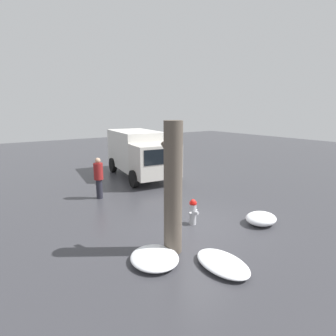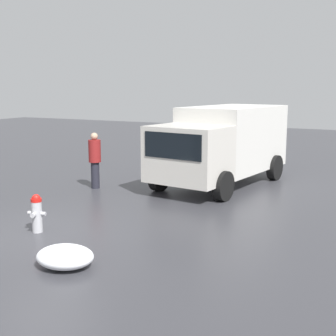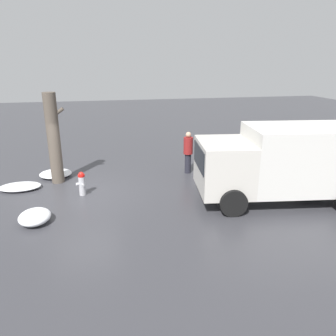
# 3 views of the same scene
# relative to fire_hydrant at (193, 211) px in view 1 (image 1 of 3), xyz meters

# --- Properties ---
(ground_plane) EXTENTS (60.00, 60.00, 0.00)m
(ground_plane) POSITION_rel_fire_hydrant_xyz_m (0.00, 0.00, -0.47)
(ground_plane) COLOR #38383D
(fire_hydrant) EXTENTS (0.35, 0.45, 0.90)m
(fire_hydrant) POSITION_rel_fire_hydrant_xyz_m (0.00, 0.00, 0.00)
(fire_hydrant) COLOR #B7B7BC
(fire_hydrant) RESTS_ON ground_plane
(tree_trunk) EXTENTS (0.76, 0.50, 3.64)m
(tree_trunk) POSITION_rel_fire_hydrant_xyz_m (-1.04, 1.62, 1.37)
(tree_trunk) COLOR brown
(tree_trunk) RESTS_ON ground_plane
(delivery_truck) EXTENTS (6.10, 3.22, 2.65)m
(delivery_truck) POSITION_rel_fire_hydrant_xyz_m (7.08, -1.84, 1.00)
(delivery_truck) COLOR beige
(delivery_truck) RESTS_ON ground_plane
(pedestrian) EXTENTS (0.40, 0.40, 1.85)m
(pedestrian) POSITION_rel_fire_hydrant_xyz_m (4.50, 1.67, 0.55)
(pedestrian) COLOR #23232D
(pedestrian) RESTS_ON ground_plane
(snow_pile_by_hydrant) EXTENTS (1.35, 1.24, 0.25)m
(snow_pile_by_hydrant) POSITION_rel_fire_hydrant_xyz_m (-1.23, 2.34, -0.34)
(snow_pile_by_hydrant) COLOR white
(snow_pile_by_hydrant) RESTS_ON ground_plane
(snow_pile_curbside) EXTENTS (0.96, 1.13, 0.40)m
(snow_pile_curbside) POSITION_rel_fire_hydrant_xyz_m (-1.35, -1.96, -0.27)
(snow_pile_curbside) COLOR white
(snow_pile_curbside) RESTS_ON ground_plane
(snow_pile_by_tree) EXTENTS (1.56, 1.00, 0.22)m
(snow_pile_by_tree) POSITION_rel_fire_hydrant_xyz_m (-2.41, 1.05, -0.35)
(snow_pile_by_tree) COLOR white
(snow_pile_by_tree) RESTS_ON ground_plane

